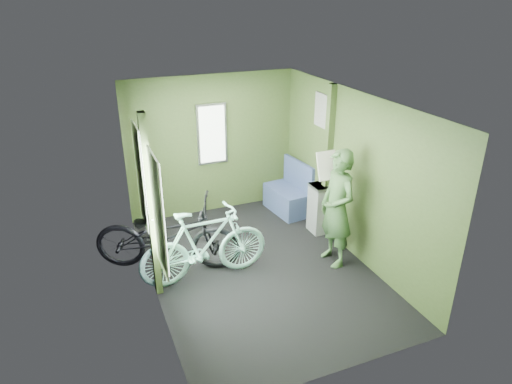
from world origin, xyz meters
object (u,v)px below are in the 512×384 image
(bicycle_black, at_px, (170,268))
(waste_box, at_px, (318,209))
(bicycle_mint, at_px, (206,278))
(passenger, at_px, (337,208))
(bench_seat, at_px, (288,197))

(bicycle_black, distance_m, waste_box, 2.42)
(bicycle_mint, bearing_deg, passenger, -99.65)
(waste_box, bearing_deg, passenger, -105.04)
(passenger, relative_size, waste_box, 2.10)
(bicycle_mint, relative_size, passenger, 1.03)
(bicycle_black, height_order, waste_box, waste_box)
(passenger, distance_m, waste_box, 0.99)
(waste_box, relative_size, bench_seat, 0.88)
(waste_box, bearing_deg, bicycle_mint, -163.77)
(bench_seat, bearing_deg, waste_box, -88.68)
(bicycle_black, height_order, passenger, passenger)
(bicycle_black, height_order, bench_seat, bench_seat)
(bicycle_mint, xyz_separation_m, bench_seat, (1.88, 1.40, 0.26))
(passenger, bearing_deg, bicycle_black, -110.55)
(bicycle_black, xyz_separation_m, bench_seat, (2.26, 0.97, 0.26))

